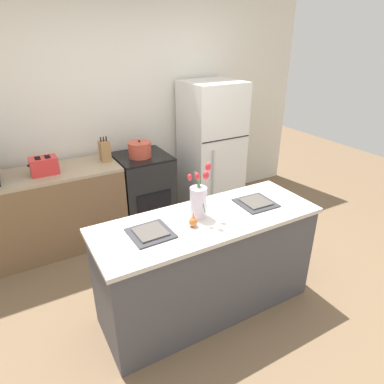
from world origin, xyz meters
The scene contains 13 objects.
ground_plane centered at (0.00, 0.00, 0.00)m, with size 10.00×10.00×0.00m, color brown.
back_wall centered at (0.00, 2.00, 1.35)m, with size 5.20×0.08×2.70m.
kitchen_island centered at (0.00, 0.00, 0.44)m, with size 1.80×0.66×0.88m.
back_counter centered at (-1.06, 1.60, 0.45)m, with size 1.68×0.60×0.89m.
stove_range centered at (0.10, 1.60, 0.45)m, with size 0.60×0.61×0.89m.
refrigerator centered at (1.05, 1.60, 0.83)m, with size 0.68×0.67×1.66m.
flower_vase centered at (-0.05, 0.06, 1.03)m, with size 0.16×0.18×0.43m.
pear_figurine centered at (-0.16, -0.05, 0.92)m, with size 0.07×0.07×0.11m.
plate_setting_left centered at (-0.48, 0.01, 0.89)m, with size 0.30×0.30×0.02m.
plate_setting_right centered at (0.48, 0.01, 0.89)m, with size 0.30×0.30×0.02m.
toaster centered at (-0.95, 1.56, 0.98)m, with size 0.28×0.18×0.17m.
cooking_pot centered at (0.07, 1.57, 0.98)m, with size 0.27×0.27×0.20m.
knife_block centered at (-0.31, 1.64, 1.00)m, with size 0.10×0.14×0.27m.
Camera 1 is at (-1.24, -1.94, 2.19)m, focal length 32.00 mm.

